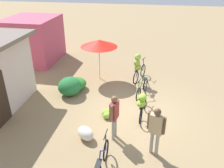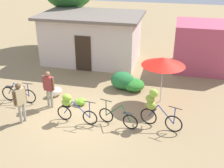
# 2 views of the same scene
# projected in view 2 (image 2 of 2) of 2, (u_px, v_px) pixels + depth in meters

# --- Properties ---
(ground_plane) EXTENTS (60.00, 60.00, 0.00)m
(ground_plane) POSITION_uv_depth(u_px,v_px,m) (81.00, 119.00, 11.03)
(ground_plane) COLOR #957C56
(building_low) EXTENTS (5.91, 3.90, 2.87)m
(building_low) POSITION_uv_depth(u_px,v_px,m) (92.00, 37.00, 16.50)
(building_low) COLOR beige
(building_low) RESTS_ON ground
(shop_pink) EXTENTS (3.20, 2.80, 2.62)m
(shop_pink) POSITION_uv_depth(u_px,v_px,m) (203.00, 46.00, 15.37)
(shop_pink) COLOR #BA4760
(shop_pink) RESTS_ON ground
(hedge_bush_front_left) EXTENTS (1.14, 1.05, 0.82)m
(hedge_bush_front_left) POSITION_uv_depth(u_px,v_px,m) (122.00, 80.00, 13.40)
(hedge_bush_front_left) COLOR #257036
(hedge_bush_front_left) RESTS_ON ground
(hedge_bush_front_right) EXTENTS (1.04, 1.06, 0.54)m
(hedge_bush_front_right) POSITION_uv_depth(u_px,v_px,m) (134.00, 85.00, 13.28)
(hedge_bush_front_right) COLOR #2B7D2A
(hedge_bush_front_right) RESTS_ON ground
(market_umbrella) EXTENTS (1.85, 1.85, 2.09)m
(market_umbrella) POSITION_uv_depth(u_px,v_px,m) (163.00, 61.00, 11.51)
(market_umbrella) COLOR beige
(market_umbrella) RESTS_ON ground
(bicycle_leftmost) EXTENTS (1.67, 0.15, 0.97)m
(bicycle_leftmost) POSITION_uv_depth(u_px,v_px,m) (19.00, 94.00, 12.17)
(bicycle_leftmost) COLOR black
(bicycle_leftmost) RESTS_ON ground
(bicycle_near_pile) EXTENTS (1.70, 0.42, 1.16)m
(bicycle_near_pile) POSITION_uv_depth(u_px,v_px,m) (71.00, 106.00, 10.61)
(bicycle_near_pile) COLOR black
(bicycle_near_pile) RESTS_ON ground
(bicycle_center_loaded) EXTENTS (1.61, 0.45, 0.98)m
(bicycle_center_loaded) POSITION_uv_depth(u_px,v_px,m) (118.00, 118.00, 10.46)
(bicycle_center_loaded) COLOR black
(bicycle_center_loaded) RESTS_ON ground
(bicycle_by_shop) EXTENTS (1.62, 0.63, 1.54)m
(bicycle_by_shop) POSITION_uv_depth(u_px,v_px,m) (155.00, 106.00, 10.22)
(bicycle_by_shop) COLOR black
(bicycle_by_shop) RESTS_ON ground
(banana_pile_on_ground) EXTENTS (0.62, 0.55, 0.29)m
(banana_pile_on_ground) POSITION_uv_depth(u_px,v_px,m) (80.00, 102.00, 12.01)
(banana_pile_on_ground) COLOR #86AF3B
(banana_pile_on_ground) RESTS_ON ground
(produce_sack) EXTENTS (0.79, 0.82, 0.44)m
(produce_sack) POSITION_uv_depth(u_px,v_px,m) (55.00, 92.00, 12.71)
(produce_sack) COLOR silver
(produce_sack) RESTS_ON ground
(person_vendor) EXTENTS (0.34, 0.54, 1.67)m
(person_vendor) POSITION_uv_depth(u_px,v_px,m) (20.00, 99.00, 10.41)
(person_vendor) COLOR gray
(person_vendor) RESTS_ON ground
(person_bystander) EXTENTS (0.57, 0.27, 1.64)m
(person_bystander) POSITION_uv_depth(u_px,v_px,m) (49.00, 86.00, 11.49)
(person_bystander) COLOR gray
(person_bystander) RESTS_ON ground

